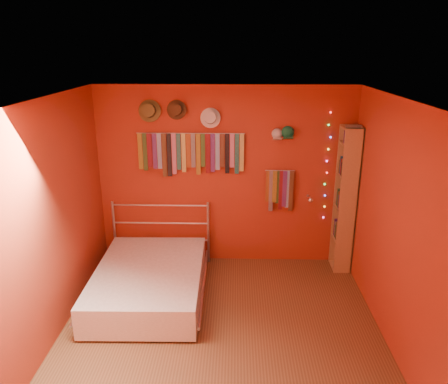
# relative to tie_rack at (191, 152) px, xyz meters

# --- Properties ---
(ground) EXTENTS (3.50, 3.50, 0.00)m
(ground) POSITION_rel_tie_rack_xyz_m (0.46, -1.69, -1.62)
(ground) COLOR brown
(ground) RESTS_ON ground
(back_wall) EXTENTS (3.50, 0.02, 2.50)m
(back_wall) POSITION_rel_tie_rack_xyz_m (0.46, 0.06, -0.37)
(back_wall) COLOR maroon
(back_wall) RESTS_ON ground
(right_wall) EXTENTS (0.02, 3.50, 2.50)m
(right_wall) POSITION_rel_tie_rack_xyz_m (2.21, -1.69, -0.37)
(right_wall) COLOR maroon
(right_wall) RESTS_ON ground
(left_wall) EXTENTS (0.02, 3.50, 2.50)m
(left_wall) POSITION_rel_tie_rack_xyz_m (-1.29, -1.69, -0.37)
(left_wall) COLOR maroon
(left_wall) RESTS_ON ground
(ceiling) EXTENTS (3.50, 3.50, 0.02)m
(ceiling) POSITION_rel_tie_rack_xyz_m (0.46, -1.69, 0.88)
(ceiling) COLOR white
(ceiling) RESTS_ON back_wall
(tie_rack) EXTENTS (1.45, 0.03, 0.60)m
(tie_rack) POSITION_rel_tie_rack_xyz_m (0.00, 0.00, 0.00)
(tie_rack) COLOR silver
(tie_rack) RESTS_ON back_wall
(small_tie_rack) EXTENTS (0.40, 0.03, 0.59)m
(small_tie_rack) POSITION_rel_tie_rack_xyz_m (1.22, 0.00, -0.51)
(small_tie_rack) COLOR silver
(small_tie_rack) RESTS_ON back_wall
(fedora_olive) EXTENTS (0.29, 0.16, 0.29)m
(fedora_olive) POSITION_rel_tie_rack_xyz_m (-0.53, -0.03, 0.55)
(fedora_olive) COLOR brown
(fedora_olive) RESTS_ON back_wall
(fedora_brown) EXTENTS (0.26, 0.14, 0.25)m
(fedora_brown) POSITION_rel_tie_rack_xyz_m (-0.17, -0.03, 0.56)
(fedora_brown) COLOR #4A301A
(fedora_brown) RESTS_ON back_wall
(fedora_white) EXTENTS (0.26, 0.14, 0.26)m
(fedora_white) POSITION_rel_tie_rack_xyz_m (0.27, -0.03, 0.46)
(fedora_white) COLOR silver
(fedora_white) RESTS_ON back_wall
(cap_white) EXTENTS (0.16, 0.20, 0.16)m
(cap_white) POSITION_rel_tie_rack_xyz_m (1.15, 0.01, 0.24)
(cap_white) COLOR silver
(cap_white) RESTS_ON back_wall
(cap_green) EXTENTS (0.17, 0.22, 0.17)m
(cap_green) POSITION_rel_tie_rack_xyz_m (1.29, 0.01, 0.26)
(cap_green) COLOR #1A7848
(cap_green) RESTS_ON back_wall
(fairy_lights) EXTENTS (0.06, 0.02, 1.49)m
(fairy_lights) POSITION_rel_tie_rack_xyz_m (1.84, 0.02, -0.21)
(fairy_lights) COLOR #FF3333
(fairy_lights) RESTS_ON back_wall
(reading_lamp) EXTENTS (0.07, 0.28, 0.08)m
(reading_lamp) POSITION_rel_tie_rack_xyz_m (1.61, -0.15, -0.61)
(reading_lamp) COLOR silver
(reading_lamp) RESTS_ON back_wall
(bookshelf) EXTENTS (0.25, 0.34, 2.00)m
(bookshelf) POSITION_rel_tie_rack_xyz_m (2.12, -0.16, -0.60)
(bookshelf) COLOR #9E6F47
(bookshelf) RESTS_ON ground
(bed) EXTENTS (1.40, 1.90, 0.91)m
(bed) POSITION_rel_tie_rack_xyz_m (-0.45, -0.99, -1.41)
(bed) COLOR silver
(bed) RESTS_ON ground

